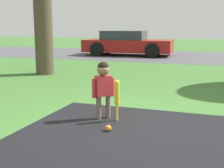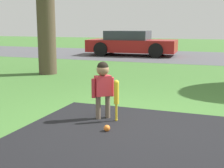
# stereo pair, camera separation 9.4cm
# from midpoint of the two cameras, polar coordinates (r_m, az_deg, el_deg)

# --- Properties ---
(ground_plane) EXTENTS (60.00, 60.00, 0.00)m
(ground_plane) POSITION_cam_midpoint_polar(r_m,az_deg,el_deg) (4.55, 3.72, -7.77)
(ground_plane) COLOR #3D6B2D
(street_strip) EXTENTS (40.00, 6.00, 0.01)m
(street_strip) POSITION_cam_midpoint_polar(r_m,az_deg,el_deg) (14.92, 15.83, 4.78)
(street_strip) COLOR #4C4C51
(street_strip) RESTS_ON ground
(child) EXTENTS (0.29, 0.27, 0.90)m
(child) POSITION_cam_midpoint_polar(r_m,az_deg,el_deg) (4.79, -1.13, 0.38)
(child) COLOR #6B5B4C
(child) RESTS_ON ground
(baseball_bat) EXTENTS (0.08, 0.08, 0.64)m
(baseball_bat) POSITION_cam_midpoint_polar(r_m,az_deg,el_deg) (4.69, 1.38, -1.96)
(baseball_bat) COLOR yellow
(baseball_bat) RESTS_ON ground
(sports_ball) EXTENTS (0.09, 0.09, 0.09)m
(sports_ball) POSITION_cam_midpoint_polar(r_m,az_deg,el_deg) (4.33, -0.31, -8.08)
(sports_ball) COLOR orange
(sports_ball) RESTS_ON ground
(parked_car) EXTENTS (4.29, 2.16, 1.18)m
(parked_car) POSITION_cam_midpoint_polar(r_m,az_deg,el_deg) (15.18, 3.70, 7.41)
(parked_car) COLOR maroon
(parked_car) RESTS_ON ground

